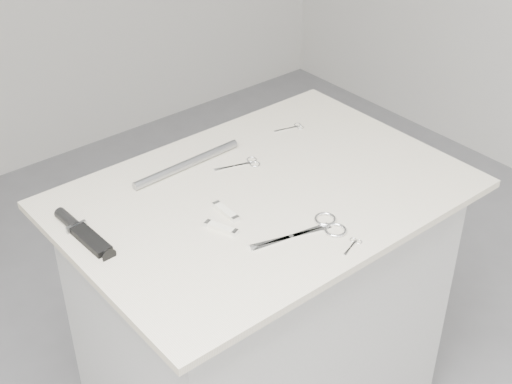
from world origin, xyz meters
TOP-DOWN VIEW (x-y plane):
  - plinth at (0.00, 0.00)m, footprint 0.90×0.60m
  - display_board at (0.00, 0.00)m, footprint 1.00×0.70m
  - large_shears at (-0.01, -0.20)m, footprint 0.23×0.12m
  - embroidery_scissors_a at (0.04, 0.13)m, footprint 0.13×0.07m
  - embroidery_scissors_b at (0.28, 0.20)m, footprint 0.09×0.05m
  - tiny_scissors at (0.01, -0.30)m, footprint 0.07×0.04m
  - sheathed_knife at (-0.44, 0.14)m, footprint 0.05×0.21m
  - pocket_knife_a at (-0.18, -0.06)m, footprint 0.05×0.09m
  - pocket_knife_b at (-0.13, -0.01)m, footprint 0.02×0.09m
  - metal_rail at (-0.09, 0.22)m, footprint 0.33×0.03m

SIDE VIEW (x-z plane):
  - plinth at x=0.00m, z-range 0.00..0.90m
  - display_board at x=0.00m, z-range 0.90..0.92m
  - tiny_scissors at x=0.01m, z-range 0.92..0.92m
  - embroidery_scissors_b at x=0.28m, z-range 0.92..0.92m
  - embroidery_scissors_a at x=0.04m, z-range 0.92..0.92m
  - large_shears at x=-0.01m, z-range 0.92..0.93m
  - pocket_knife_a at x=-0.18m, z-range 0.92..0.93m
  - pocket_knife_b at x=-0.13m, z-range 0.92..0.93m
  - sheathed_knife at x=-0.44m, z-range 0.91..0.94m
  - metal_rail at x=-0.09m, z-range 0.92..0.94m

